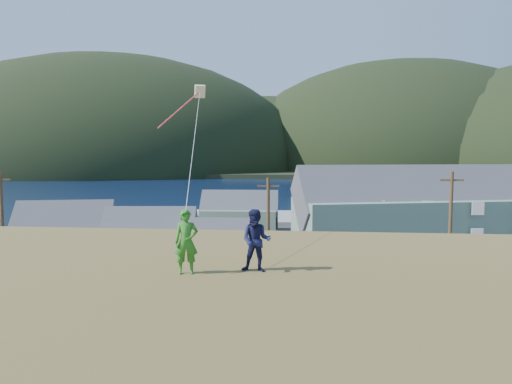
# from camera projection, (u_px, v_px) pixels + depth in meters

# --- Properties ---
(ground) EXTENTS (900.00, 900.00, 0.00)m
(ground) POSITION_uv_depth(u_px,v_px,m) (253.00, 302.00, 32.04)
(ground) COLOR #0A1638
(ground) RESTS_ON ground
(grass_strip) EXTENTS (110.00, 8.00, 0.10)m
(grass_strip) POSITION_uv_depth(u_px,v_px,m) (250.00, 311.00, 30.05)
(grass_strip) COLOR #4C3D19
(grass_strip) RESTS_ON ground
(waterfront_lot) EXTENTS (72.00, 36.00, 0.12)m
(waterfront_lot) POSITION_uv_depth(u_px,v_px,m) (269.00, 251.00, 48.90)
(waterfront_lot) COLOR #28282B
(waterfront_lot) RESTS_ON ground
(wharf) EXTENTS (26.00, 14.00, 0.90)m
(wharf) POSITION_uv_depth(u_px,v_px,m) (241.00, 218.00, 72.27)
(wharf) COLOR gray
(wharf) RESTS_ON ground
(far_shore) EXTENTS (900.00, 320.00, 2.00)m
(far_shore) POSITION_uv_depth(u_px,v_px,m) (296.00, 168.00, 359.39)
(far_shore) COLOR black
(far_shore) RESTS_ON ground
(far_hills) EXTENTS (760.00, 265.00, 143.00)m
(far_hills) POSITION_uv_depth(u_px,v_px,m) (349.00, 168.00, 305.66)
(far_hills) COLOR black
(far_hills) RESTS_ON ground
(lodge) EXTENTS (32.99, 16.53, 11.18)m
(lodge) POSITION_uv_depth(u_px,v_px,m) (435.00, 209.00, 51.67)
(lodge) COLOR gray
(lodge) RESTS_ON waterfront_lot
(shed_teal) EXTENTS (10.33, 8.28, 7.22)m
(shed_teal) POSITION_uv_depth(u_px,v_px,m) (64.00, 235.00, 43.85)
(shed_teal) COLOR #2D656A
(shed_teal) RESTS_ON waterfront_lot
(shed_palegreen_near) EXTENTS (9.39, 6.40, 6.45)m
(shed_palegreen_near) POSITION_uv_depth(u_px,v_px,m) (149.00, 238.00, 43.85)
(shed_palegreen_near) COLOR slate
(shed_palegreen_near) RESTS_ON waterfront_lot
(shed_white) EXTENTS (7.73, 5.30, 6.00)m
(shed_white) POSITION_uv_depth(u_px,v_px,m) (207.00, 250.00, 38.49)
(shed_white) COLOR silver
(shed_white) RESTS_ON waterfront_lot
(shed_palegreen_far) EXTENTS (10.45, 6.17, 6.91)m
(shed_palegreen_far) POSITION_uv_depth(u_px,v_px,m) (239.00, 213.00, 60.75)
(shed_palegreen_far) COLOR slate
(shed_palegreen_far) RESTS_ON waterfront_lot
(utility_poles) EXTENTS (33.46, 0.24, 9.09)m
(utility_poles) POSITION_uv_depth(u_px,v_px,m) (233.00, 234.00, 33.32)
(utility_poles) COLOR #47331E
(utility_poles) RESTS_ON waterfront_lot
(parked_cars) EXTENTS (26.73, 12.28, 1.49)m
(parked_cars) POSITION_uv_depth(u_px,v_px,m) (196.00, 236.00, 54.04)
(parked_cars) COLOR gray
(parked_cars) RESTS_ON waterfront_lot
(kite_flyer_green) EXTENTS (0.70, 0.54, 1.69)m
(kite_flyer_green) POSITION_uv_depth(u_px,v_px,m) (186.00, 242.00, 11.92)
(kite_flyer_green) COLOR #2C7B21
(kite_flyer_green) RESTS_ON hillside
(kite_flyer_navy) EXTENTS (0.86, 0.70, 1.67)m
(kite_flyer_navy) POSITION_uv_depth(u_px,v_px,m) (256.00, 241.00, 12.15)
(kite_flyer_navy) COLOR #171940
(kite_flyer_navy) RESTS_ON hillside
(kite_rig) EXTENTS (1.44, 4.84, 10.21)m
(kite_rig) POSITION_uv_depth(u_px,v_px,m) (197.00, 95.00, 20.37)
(kite_rig) COLOR beige
(kite_rig) RESTS_ON ground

